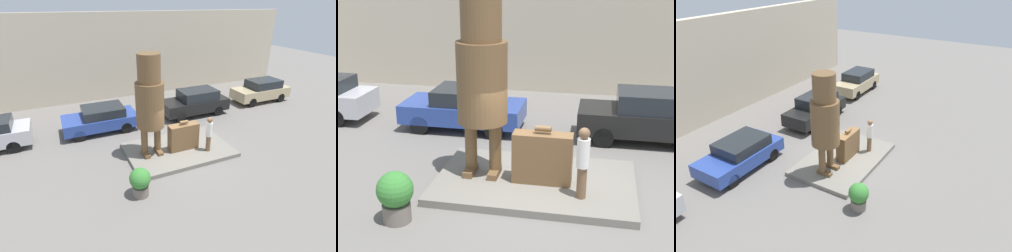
% 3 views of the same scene
% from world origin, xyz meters
% --- Properties ---
extents(ground_plane, '(60.00, 60.00, 0.00)m').
position_xyz_m(ground_plane, '(0.00, 0.00, 0.00)').
color(ground_plane, slate).
extents(pedestal, '(5.00, 3.29, 0.19)m').
position_xyz_m(pedestal, '(0.00, 0.00, 0.10)').
color(pedestal, slate).
rests_on(pedestal, ground_plane).
extents(building_backdrop, '(28.00, 0.60, 6.09)m').
position_xyz_m(building_backdrop, '(0.00, 9.42, 3.04)').
color(building_backdrop, beige).
rests_on(building_backdrop, ground_plane).
extents(statue_figure, '(1.25, 1.25, 4.64)m').
position_xyz_m(statue_figure, '(-1.37, 0.11, 2.90)').
color(statue_figure, brown).
rests_on(statue_figure, pedestal).
extents(giant_suitcase, '(1.46, 0.48, 1.49)m').
position_xyz_m(giant_suitcase, '(0.19, -0.13, 0.84)').
color(giant_suitcase, brown).
rests_on(giant_suitcase, pedestal).
extents(tourist, '(0.29, 0.29, 1.73)m').
position_xyz_m(tourist, '(1.20, -0.77, 1.14)').
color(tourist, brown).
rests_on(tourist, pedestal).
extents(parked_car_blue, '(4.06, 1.88, 1.43)m').
position_xyz_m(parked_car_blue, '(-2.97, 3.87, 0.76)').
color(parked_car_blue, '#284293').
rests_on(parked_car_blue, ground_plane).
extents(parked_car_black, '(4.29, 1.76, 1.64)m').
position_xyz_m(parked_car_black, '(3.06, 3.83, 0.85)').
color(parked_car_black, black).
rests_on(parked_car_black, ground_plane).
extents(parked_car_tan, '(4.18, 1.71, 1.59)m').
position_xyz_m(parked_car_tan, '(8.69, 4.09, 0.83)').
color(parked_car_tan, tan).
rests_on(parked_car_tan, ground_plane).
extents(planter_pot, '(0.81, 0.81, 1.17)m').
position_xyz_m(planter_pot, '(-2.72, -2.31, 0.63)').
color(planter_pot, '#70665B').
rests_on(planter_pot, ground_plane).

